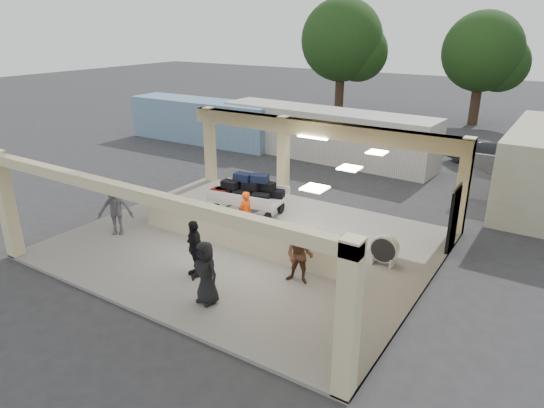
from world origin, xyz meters
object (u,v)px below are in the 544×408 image
Objects in this scene: baggage_handler at (245,214)px; passenger_b at (195,248)px; luggage_cart at (248,192)px; passenger_d at (206,273)px; passenger_c at (115,209)px; drum_fan at (385,249)px; baggage_counter at (239,234)px; passenger_a at (300,256)px; container_white at (324,134)px; car_dark at (483,155)px; container_blue at (203,121)px.

passenger_b is (0.45, -3.16, 0.07)m from baggage_handler.
luggage_cart is at bearing 134.92° from passenger_b.
baggage_handler is 4.46m from passenger_d.
baggage_handler is 0.84× the size of passenger_c.
passenger_d is (1.69, -4.13, 0.07)m from baggage_handler.
luggage_cart is 3.11× the size of drum_fan.
baggage_counter is 4.72m from drum_fan.
luggage_cart is at bearing 130.84° from passenger_a.
luggage_cart is 6.47m from passenger_d.
passenger_d is at bearing -10.98° from passenger_b.
passenger_b is at bearing 23.79° from baggage_handler.
drum_fan is at bearing -51.30° from container_white.
car_dark is (9.13, 16.32, -0.42)m from passenger_c.
passenger_a is at bearing -17.78° from baggage_counter.
baggage_handler is at bearing -3.68° from passenger_c.
baggage_handler is 0.16× the size of container_blue.
passenger_c is at bearing 170.84° from passenger_d.
container_white is at bearing 2.27° from container_blue.
passenger_d is (5.56, -1.74, -0.08)m from passenger_c.
baggage_handler is at bearing -45.47° from container_blue.
luggage_cart is 5.11m from passenger_b.
passenger_b is 0.99× the size of passenger_d.
drum_fan is 0.08× the size of container_white.
passenger_a is at bearing -126.47° from drum_fan.
luggage_cart is 1.70× the size of passenger_d.
drum_fan is 2.92m from passenger_a.
passenger_c is (-4.29, -1.43, 0.47)m from baggage_counter.
passenger_c is 5.83m from passenger_d.
passenger_d is (1.27, -3.17, 0.39)m from baggage_counter.
baggage_handler is 0.92× the size of passenger_b.
container_blue reaches higher than baggage_handler.
baggage_counter is 0.66× the size of container_white.
baggage_counter is 12.46m from container_white.
passenger_d is 15.83m from container_white.
drum_fan is (4.48, 1.48, 0.03)m from baggage_counter.
container_blue is (-11.29, 11.57, 0.72)m from baggage_counter.
drum_fan is 0.10× the size of container_blue.
passenger_d is (-3.21, -4.65, 0.37)m from drum_fan.
container_white is 1.24× the size of container_blue.
baggage_counter is 4.28× the size of passenger_c.
passenger_c is (-4.32, 0.77, 0.08)m from passenger_b.
baggage_counter is 5.08× the size of baggage_handler.
passenger_b is 17.75m from car_dark.
container_white is (-7.51, 10.58, 0.74)m from drum_fan.
passenger_b is 0.14× the size of container_white.
passenger_a is (-1.65, -2.39, 0.33)m from drum_fan.
baggage_counter is at bearing -67.85° from luggage_cart.
passenger_d is (-1.56, -2.26, 0.03)m from passenger_a.
passenger_d reaches higher than passenger_b.
container_blue reaches higher than passenger_c.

